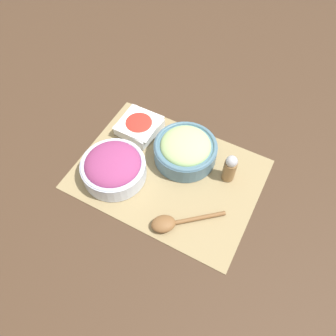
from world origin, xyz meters
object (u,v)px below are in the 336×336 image
object	(u,v)px
wooden_spoon	(170,223)
cucumber_bowl	(185,149)
onion_bowl	(113,167)
tomato_bowl	(139,126)
pepper_shaker	(230,168)

from	to	relation	value
wooden_spoon	cucumber_bowl	bearing A→B (deg)	-73.60
cucumber_bowl	wooden_spoon	distance (m)	0.23
cucumber_bowl	onion_bowl	xyz separation A→B (m)	(0.16, 0.16, 0.00)
tomato_bowl	pepper_shaker	size ratio (longest dim) A/B	1.33
onion_bowl	wooden_spoon	world-z (taller)	onion_bowl
onion_bowl	pepper_shaker	distance (m)	0.34
cucumber_bowl	onion_bowl	world-z (taller)	same
pepper_shaker	wooden_spoon	bearing A→B (deg)	69.81
cucumber_bowl	tomato_bowl	size ratio (longest dim) A/B	1.45
pepper_shaker	tomato_bowl	bearing A→B (deg)	-5.69
cucumber_bowl	tomato_bowl	world-z (taller)	cucumber_bowl
onion_bowl	wooden_spoon	bearing A→B (deg)	163.35
onion_bowl	tomato_bowl	world-z (taller)	onion_bowl
onion_bowl	tomato_bowl	bearing A→B (deg)	-82.75
cucumber_bowl	pepper_shaker	size ratio (longest dim) A/B	1.93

